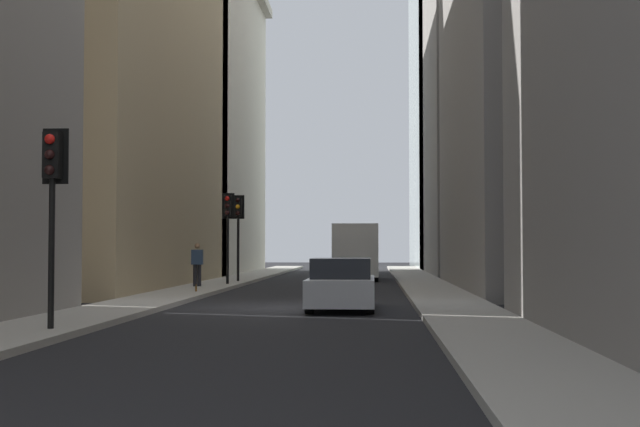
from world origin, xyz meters
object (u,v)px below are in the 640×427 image
Objects in this scene: sedan_silver at (342,286)px; pedestrian at (197,263)px; traffic_light_foreground at (52,180)px; traffic_light_midblock at (238,218)px; discarded_bottle at (196,288)px; traffic_light_far_junction at (228,217)px; delivery_truck at (356,252)px.

pedestrian reaches higher than sedan_silver.
traffic_light_foreground is 0.99× the size of traffic_light_midblock.
discarded_bottle is at bearing 179.76° from traffic_light_midblock.
discarded_bottle is at bearing -168.75° from pedestrian.
traffic_light_far_junction is 3.08m from pedestrian.
pedestrian is at bearing 11.25° from discarded_bottle.
sedan_silver is 16.75m from traffic_light_midblock.
delivery_truck is 20.98m from sedan_silver.
sedan_silver is 8.51m from discarded_bottle.
pedestrian is at bearing 2.48° from traffic_light_foreground.
pedestrian is (-5.25, 0.81, -1.98)m from traffic_light_midblock.
discarded_bottle is (-9.12, 0.04, -2.81)m from traffic_light_midblock.
traffic_light_midblock is 14.70× the size of discarded_bottle.
discarded_bottle is (-14.39, 5.39, -1.21)m from delivery_truck.
traffic_light_midblock is at bearing 0.45° from traffic_light_far_junction.
pedestrian is (-10.53, 6.15, -0.38)m from delivery_truck.
delivery_truck is at bearing -10.93° from traffic_light_foreground.
traffic_light_foreground is 13.84m from discarded_bottle.
traffic_light_foreground is at bearing -177.52° from pedestrian.
delivery_truck is 23.93× the size of discarded_bottle.
traffic_light_midblock is at bearing -0.13° from traffic_light_foreground.
traffic_light_midblock is (-5.27, 5.35, 1.60)m from delivery_truck.
discarded_bottle is at bearing 159.48° from delivery_truck.
delivery_truck is 28.51m from traffic_light_foreground.
pedestrian is (17.42, 0.75, -1.94)m from traffic_light_foreground.
traffic_light_foreground is (-6.98, 5.40, 2.36)m from sedan_silver.
traffic_light_midblock reaches higher than sedan_silver.
traffic_light_far_junction reaches higher than pedestrian.
traffic_light_far_junction is 14.35× the size of discarded_bottle.
sedan_silver is 1.10× the size of traffic_light_foreground.
delivery_truck is 12.20m from pedestrian.
traffic_light_far_junction is at bearing 147.17° from delivery_truck.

